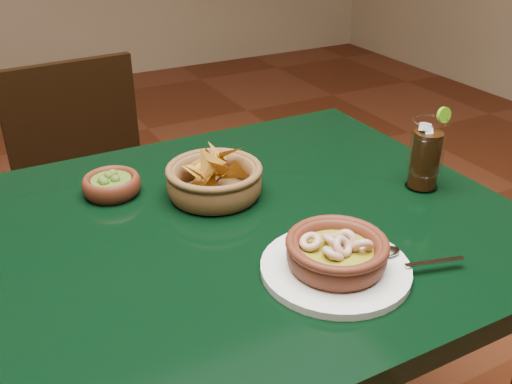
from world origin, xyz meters
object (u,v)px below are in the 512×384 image
shrimp_plate (337,256)px  cola_drink (426,155)px  dining_chair (96,203)px  chip_basket (214,180)px  dining_table (180,285)px

shrimp_plate → cola_drink: bearing=26.1°
dining_chair → chip_basket: chip_basket is taller
dining_table → chip_basket: 0.20m
shrimp_plate → chip_basket: chip_basket is taller
chip_basket → dining_chair: bearing=100.7°
cola_drink → chip_basket: bearing=157.2°
chip_basket → shrimp_plate: bearing=-78.8°
dining_chair → cola_drink: (0.48, -0.76, 0.35)m
dining_chair → shrimp_plate: 0.98m
dining_table → dining_chair: 0.73m
dining_chair → shrimp_plate: dining_chair is taller
chip_basket → dining_table: bearing=-138.6°
shrimp_plate → cola_drink: (0.31, 0.15, 0.04)m
dining_table → chip_basket: size_ratio=5.64×
shrimp_plate → chip_basket: bearing=101.2°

